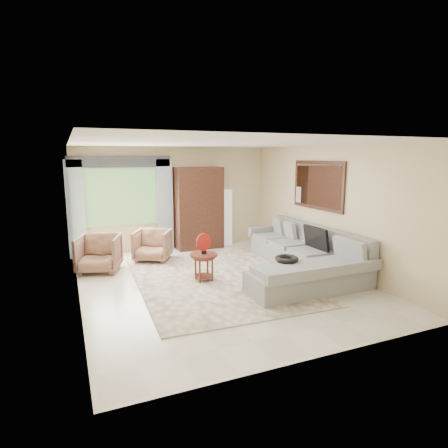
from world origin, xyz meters
name	(u,v)px	position (x,y,z in m)	size (l,w,h in m)	color
ground	(219,282)	(0.00, 0.00, 0.00)	(6.00, 6.00, 0.00)	silver
area_rug	(217,280)	(0.01, 0.11, 0.01)	(3.00, 4.00, 0.02)	beige
sectional_sofa	(303,260)	(1.78, -0.18, 0.28)	(2.30, 3.46, 0.90)	gray
tv_screen	(316,238)	(2.05, -0.22, 0.72)	(0.06, 0.74, 0.48)	black
garden_hose	(287,259)	(1.00, -0.77, 0.55)	(0.43, 0.43, 0.09)	black
coffee_table	(204,267)	(-0.25, 0.16, 0.28)	(0.54, 0.54, 0.54)	#431A12
red_disc	(204,242)	(-0.25, 0.16, 0.77)	(0.34, 0.34, 0.03)	#9E170F
armchair_left	(99,254)	(-2.04, 1.58, 0.38)	(0.82, 0.85, 0.77)	brown
armchair_right	(153,245)	(-0.84, 1.99, 0.36)	(0.77, 0.79, 0.72)	#9C6B55
potted_plant	(90,252)	(-2.19, 2.27, 0.26)	(0.46, 0.40, 0.51)	#999999
armoire	(199,208)	(0.55, 2.72, 1.05)	(1.20, 0.55, 2.10)	black
floor_lamp	(226,217)	(1.35, 2.78, 0.75)	(0.24, 0.24, 1.50)	silver
window	(121,197)	(-1.35, 2.97, 1.40)	(1.80, 0.04, 1.40)	#669E59
curtain_left	(76,210)	(-2.40, 2.88, 1.15)	(0.40, 0.08, 2.30)	#9EB7CC
curtain_right	(165,205)	(-0.30, 2.88, 1.15)	(0.40, 0.08, 2.30)	#9EB7CC
valance	(120,161)	(-1.35, 2.90, 2.25)	(2.40, 0.12, 0.26)	#1E232D
wall_mirror	(318,185)	(2.46, 0.35, 1.75)	(0.05, 1.70, 1.05)	black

